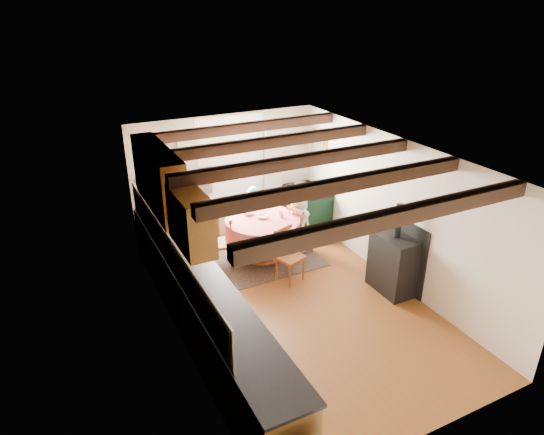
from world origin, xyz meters
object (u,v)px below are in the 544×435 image
aga_range (307,210)px  chair_left (221,242)px  chair_right (301,229)px  child_right (298,222)px  chair_near (290,256)px  child_far (253,215)px  dining_table (263,239)px  cast_iron_stove (395,249)px  cup (281,215)px

aga_range → chair_left: bearing=-164.0°
chair_right → aga_range: bearing=-55.1°
child_right → chair_left: bearing=66.5°
chair_near → aga_range: size_ratio=0.96×
chair_left → child_right: 1.48m
child_far → dining_table: bearing=98.5°
chair_left → child_far: child_far is taller
cast_iron_stove → child_right: 1.97m
chair_left → cast_iron_stove: cast_iron_stove is taller
chair_right → cast_iron_stove: bearing=-177.2°
child_right → child_far: bearing=23.2°
chair_right → child_right: bearing=-4.0°
chair_near → cup: size_ratio=9.69×
aga_range → child_right: (-0.58, -0.68, 0.14)m
aga_range → cast_iron_stove: (0.11, -2.51, 0.30)m
dining_table → aga_range: bearing=27.6°
chair_right → cup: chair_right is taller
dining_table → chair_near: (0.09, -0.85, 0.07)m
child_far → child_right: 0.89m
dining_table → chair_left: (-0.75, 0.09, 0.09)m
chair_right → chair_left: bearing=65.4°
chair_right → cast_iron_stove: (0.68, -1.76, 0.28)m
chair_right → cup: 0.55m
cast_iron_stove → cup: (-1.08, 1.77, 0.09)m
chair_left → chair_right: bearing=101.6°
chair_left → chair_right: chair_left is taller
dining_table → child_right: size_ratio=1.11×
chair_right → aga_range: (0.57, 0.75, -0.02)m
aga_range → child_far: size_ratio=0.84×
chair_near → chair_left: (-0.84, 0.94, 0.02)m
chair_right → aga_range: chair_right is taller
chair_near → chair_right: (0.64, 0.78, -0.00)m
dining_table → aga_range: size_ratio=1.35×
dining_table → chair_near: size_ratio=1.41×
chair_left → child_right: child_right is taller
chair_near → chair_left: size_ratio=0.97×
chair_near → chair_right: size_ratio=1.00×
aga_range → child_far: (-1.19, -0.03, 0.13)m
dining_table → chair_right: chair_right is taller
cup → chair_right: bearing=-0.8°
chair_right → child_far: bearing=22.6°
dining_table → chair_left: chair_left is taller
chair_near → child_far: size_ratio=0.80×
aga_range → child_far: 1.20m
dining_table → chair_left: 0.76m
child_far → child_right: bearing=150.8°
child_right → cup: 0.46m
aga_range → child_right: child_right is taller
chair_left → aga_range: size_ratio=0.99×
dining_table → cup: bearing=-11.6°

